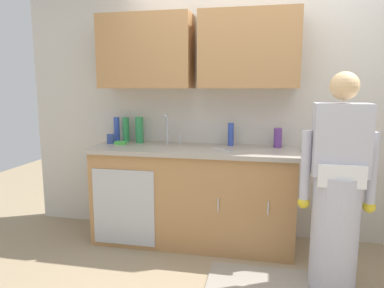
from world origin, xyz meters
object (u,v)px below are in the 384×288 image
Objects in this scene: knife_on_counter at (222,149)px; bottle_cleaner_spray at (117,130)px; sponge at (120,143)px; sink at (167,148)px; cup_by_sink at (111,139)px; bottle_dish_liquid at (126,130)px; person_at_sink at (337,200)px; bottle_water_short at (231,134)px; bottle_water_tall at (278,138)px; bottle_soap at (139,130)px.

bottle_cleaner_spray is at bearing 26.49° from knife_on_counter.
bottle_cleaner_spray is 0.22m from sponge.
sink is 5.21× the size of cup_by_sink.
knife_on_counter is at bearing -6.68° from sink.
bottle_cleaner_spray reaches higher than bottle_dish_liquid.
person_at_sink is 16.89× the size of cup_by_sink.
bottle_water_short is 2.04× the size of sponge.
bottle_water_tall is 1.94× the size of cup_by_sink.
cup_by_sink is at bearing -134.16° from bottle_dish_liquid.
cup_by_sink is at bearing 163.20° from sponge.
person_at_sink reaches higher than knife_on_counter.
knife_on_counter is 1.04m from sponge.
person_at_sink reaches higher than sink.
bottle_dish_liquid is 2.69× the size of cup_by_sink.
sink is 2.23× the size of bottle_water_short.
bottle_cleaner_spray is 0.97× the size of bottle_soap.
cup_by_sink is (-1.67, -0.10, -0.05)m from bottle_water_tall.
knife_on_counter is at bearing -155.51° from bottle_water_tall.
bottle_soap is 1.39m from bottle_water_tall.
bottle_soap is (-0.34, 0.17, 0.15)m from sink.
bottle_water_tall is (0.45, -0.02, -0.02)m from bottle_water_short.
bottle_water_short reaches higher than cup_by_sink.
bottle_water_short is at bearing 17.14° from sink.
bottle_water_tall is at bearing 3.28° from cup_by_sink.
knife_on_counter is at bearing 149.67° from person_at_sink.
bottle_cleaner_spray is 1.08× the size of knife_on_counter.
bottle_soap is at bearing 154.03° from sink.
sponge is at bearing 175.94° from sink.
sponge is (0.12, -0.04, -0.03)m from cup_by_sink.
sink is at bearing -4.06° from sponge.
bottle_water_short is at bearing -0.44° from bottle_cleaner_spray.
bottle_water_short is 1.11m from sponge.
cup_by_sink is at bearing 32.46° from knife_on_counter.
bottle_dish_liquid is 1.08m from knife_on_counter.
bottle_dish_liquid is at bearing 90.90° from sponge.
knife_on_counter is (1.04, -0.26, -0.13)m from bottle_dish_liquid.
person_at_sink is 1.09m from knife_on_counter.
bottle_water_short is 0.45m from bottle_water_tall.
bottle_dish_liquid is at bearing 1.45° from bottle_cleaner_spray.
sink is 0.65m from bottle_cleaner_spray.
person_at_sink is at bearing -171.22° from knife_on_counter.
cup_by_sink is 1.17m from knife_on_counter.
bottle_cleaner_spray is 1.16× the size of bottle_water_short.
sponge reaches higher than knife_on_counter.
bottle_water_short is 1.20× the size of bottle_water_tall.
bottle_soap reaches higher than bottle_water_tall.
bottle_water_short is (0.94, 0.02, -0.02)m from bottle_soap.
bottle_soap is at bearing -5.45° from bottle_cleaner_spray.
knife_on_counter is at bearing -12.61° from bottle_cleaner_spray.
person_at_sink is 1.99m from bottle_soap.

